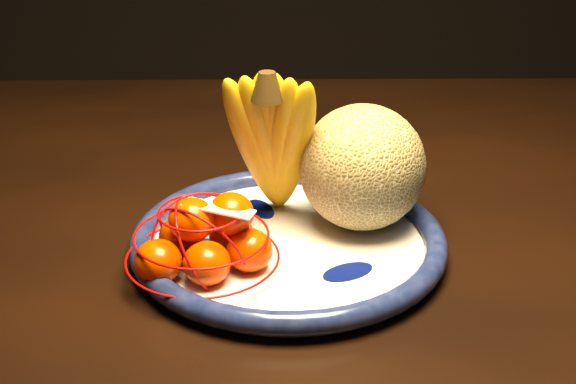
{
  "coord_description": "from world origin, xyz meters",
  "views": [
    {
      "loc": [
        -0.31,
        -0.81,
        1.22
      ],
      "look_at": [
        -0.26,
        -0.03,
        0.85
      ],
      "focal_mm": 50.0,
      "sensor_mm": 36.0,
      "label": 1
    }
  ],
  "objects_px": {
    "dining_table": "(470,244)",
    "banana_bunch": "(274,138)",
    "cantaloupe": "(362,167)",
    "mandarin_bag": "(206,240)",
    "fruit_bowl": "(288,242)"
  },
  "relations": [
    {
      "from": "dining_table",
      "to": "cantaloupe",
      "type": "distance_m",
      "value": 0.26
    },
    {
      "from": "cantaloupe",
      "to": "banana_bunch",
      "type": "relative_size",
      "value": 0.69
    },
    {
      "from": "fruit_bowl",
      "to": "banana_bunch",
      "type": "height_order",
      "value": "banana_bunch"
    },
    {
      "from": "fruit_bowl",
      "to": "banana_bunch",
      "type": "bearing_deg",
      "value": 103.95
    },
    {
      "from": "dining_table",
      "to": "banana_bunch",
      "type": "bearing_deg",
      "value": -156.93
    },
    {
      "from": "dining_table",
      "to": "cantaloupe",
      "type": "bearing_deg",
      "value": -143.09
    },
    {
      "from": "dining_table",
      "to": "banana_bunch",
      "type": "height_order",
      "value": "banana_bunch"
    },
    {
      "from": "dining_table",
      "to": "mandarin_bag",
      "type": "height_order",
      "value": "mandarin_bag"
    },
    {
      "from": "fruit_bowl",
      "to": "cantaloupe",
      "type": "height_order",
      "value": "cantaloupe"
    },
    {
      "from": "banana_bunch",
      "to": "fruit_bowl",
      "type": "bearing_deg",
      "value": -64.52
    },
    {
      "from": "cantaloupe",
      "to": "banana_bunch",
      "type": "distance_m",
      "value": 0.1
    },
    {
      "from": "cantaloupe",
      "to": "mandarin_bag",
      "type": "xyz_separation_m",
      "value": [
        -0.17,
        -0.09,
        -0.04
      ]
    },
    {
      "from": "banana_bunch",
      "to": "mandarin_bag",
      "type": "relative_size",
      "value": 1.22
    },
    {
      "from": "fruit_bowl",
      "to": "mandarin_bag",
      "type": "relative_size",
      "value": 2.07
    },
    {
      "from": "dining_table",
      "to": "banana_bunch",
      "type": "relative_size",
      "value": 7.8
    }
  ]
}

